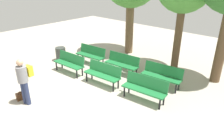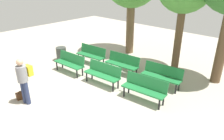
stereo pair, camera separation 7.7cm
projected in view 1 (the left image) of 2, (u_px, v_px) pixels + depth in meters
ground_plane at (74, 101)px, 7.54m from camera, size 24.00×24.00×0.00m
bench_r0_c0 at (70, 62)px, 9.55m from camera, size 1.63×0.58×0.87m
bench_r0_c1 at (103, 73)px, 8.50m from camera, size 1.63×0.61×0.87m
bench_r0_c2 at (145, 87)px, 7.42m from camera, size 1.64×0.65×0.87m
bench_r1_c0 at (91, 54)px, 10.55m from camera, size 1.64×0.62×0.87m
bench_r1_c1 at (122, 63)px, 9.49m from camera, size 1.64×0.63×0.87m
bench_r1_c2 at (162, 74)px, 8.37m from camera, size 1.64×0.64×0.87m
visitor_with_backpack at (24, 79)px, 7.04m from camera, size 0.40×0.57×1.65m
handbag at (21, 96)px, 7.59m from camera, size 0.23×0.34×0.29m
trash_bin at (61, 54)px, 10.95m from camera, size 0.51×0.51×0.70m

